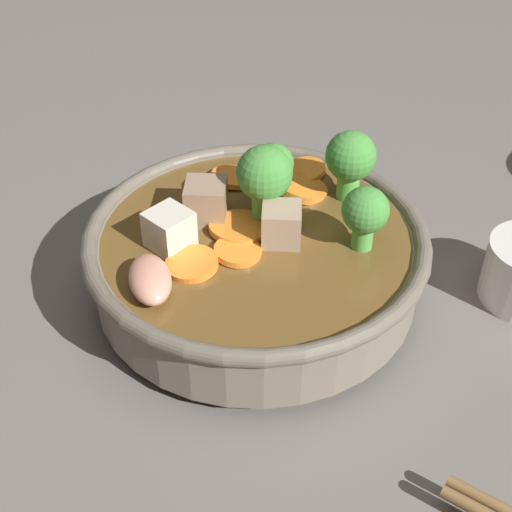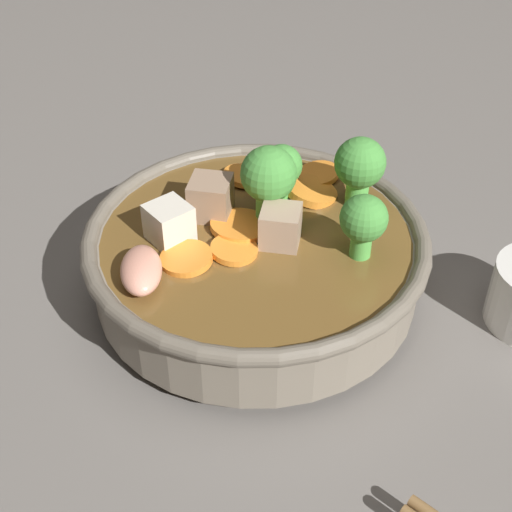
{
  "view_description": "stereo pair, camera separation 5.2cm",
  "coord_description": "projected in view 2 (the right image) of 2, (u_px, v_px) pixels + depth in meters",
  "views": [
    {
      "loc": [
        0.34,
        0.21,
        0.36
      ],
      "look_at": [
        0.0,
        0.0,
        0.04
      ],
      "focal_mm": 50.0,
      "sensor_mm": 36.0,
      "label": 1
    },
    {
      "loc": [
        0.31,
        0.25,
        0.36
      ],
      "look_at": [
        0.0,
        0.0,
        0.04
      ],
      "focal_mm": 50.0,
      "sensor_mm": 36.0,
      "label": 2
    }
  ],
  "objects": [
    {
      "name": "ground_plane",
      "position": [
        256.0,
        295.0,
        0.54
      ],
      "size": [
        3.0,
        3.0,
        0.0
      ],
      "primitive_type": "plane",
      "color": "slate"
    },
    {
      "name": "stirfry_bowl",
      "position": [
        257.0,
        251.0,
        0.52
      ],
      "size": [
        0.25,
        0.25,
        0.11
      ],
      "color": "slate",
      "rests_on": "ground_plane"
    }
  ]
}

